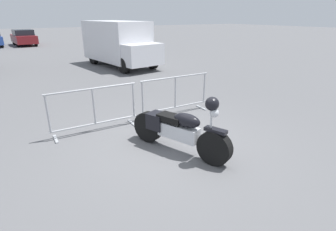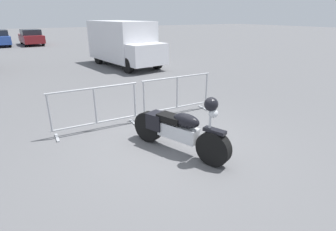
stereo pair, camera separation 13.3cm
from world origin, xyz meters
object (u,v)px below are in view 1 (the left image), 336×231
Objects in this scene: crowd_barrier_far at (175,95)px; delivery_van at (119,42)px; parked_car_maroon at (24,37)px; motorcycle at (179,129)px; crowd_barrier_near at (94,109)px.

delivery_van reaches higher than crowd_barrier_far.
delivery_van is at bearing 79.28° from crowd_barrier_far.
delivery_van reaches higher than parked_car_maroon.
motorcycle is 1.05× the size of crowd_barrier_far.
delivery_van is (1.48, 7.82, 0.69)m from crowd_barrier_far.
parked_car_maroon is at bearing -174.46° from delivery_van.
parked_car_maroon reaches higher than crowd_barrier_near.
parked_car_maroon is (-0.92, 23.90, 0.21)m from motorcycle.
motorcycle is 10.04m from delivery_van.
crowd_barrier_near is 8.69m from delivery_van.
crowd_barrier_far is at bearing 0.00° from crowd_barrier_near.
motorcycle is 2.16m from crowd_barrier_near.
motorcycle is 0.52× the size of parked_car_maroon.
crowd_barrier_near is at bearing -33.89° from delivery_van.
crowd_barrier_near is at bearing 180.00° from crowd_barrier_far.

